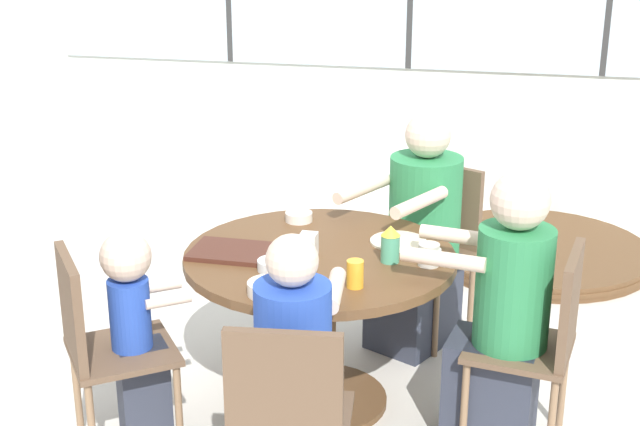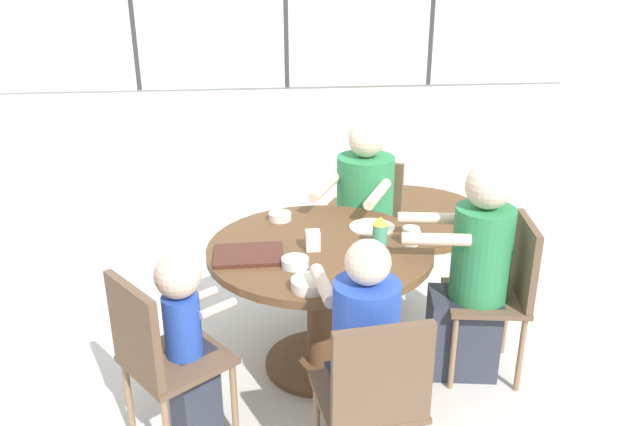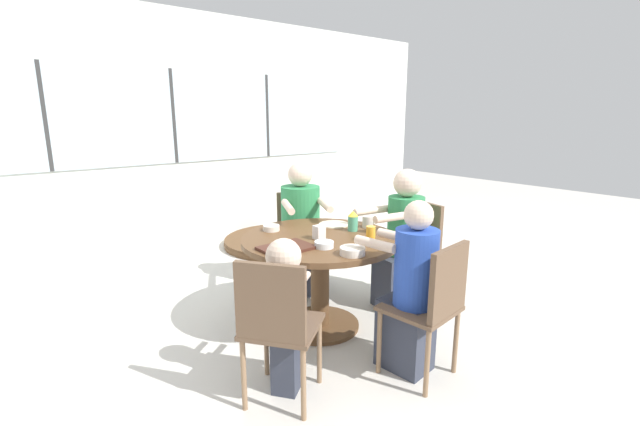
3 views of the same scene
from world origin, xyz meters
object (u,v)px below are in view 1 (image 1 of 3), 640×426
object	(u,v)px
chair_for_man_teal_shirt	(288,415)
milk_carton_small	(309,245)
person_man_blue_shirt	(419,244)
sippy_cup	(390,243)
juice_glass	(355,274)
folded_table_stack	(537,251)
bowl_white_shallow	(274,265)
bowl_fruit	(299,217)
bowl_cereal	(269,288)
chair_for_toddler	(98,337)
person_man_teal_shirt	(295,393)
person_woman_green_shirt	(503,322)
person_toddler	(136,335)
chair_for_woman_green_shirt	(544,333)
chair_for_man_blue_shirt	(438,235)
coffee_mug	(430,255)

from	to	relation	value
chair_for_man_teal_shirt	milk_carton_small	size ratio (longest dim) A/B	8.80
person_man_blue_shirt	sippy_cup	size ratio (longest dim) A/B	7.47
chair_for_man_teal_shirt	juice_glass	distance (m)	0.69
chair_for_man_teal_shirt	folded_table_stack	world-z (taller)	chair_for_man_teal_shirt
sippy_cup	bowl_white_shallow	bearing A→B (deg)	-156.71
chair_for_man_teal_shirt	bowl_fruit	distance (m)	1.36
milk_carton_small	bowl_cereal	bearing A→B (deg)	-97.70
juice_glass	folded_table_stack	bearing A→B (deg)	71.99
person_man_blue_shirt	sippy_cup	xyz separation A→B (m)	(-0.04, -0.73, 0.28)
chair_for_toddler	bowl_white_shallow	bearing A→B (deg)	82.65
chair_for_man_teal_shirt	person_man_teal_shirt	world-z (taller)	person_man_teal_shirt
folded_table_stack	chair_for_toddler	bearing A→B (deg)	-123.91
chair_for_toddler	juice_glass	distance (m)	1.04
chair_for_toddler	milk_carton_small	xyz separation A→B (m)	(0.72, 0.53, 0.25)
person_man_blue_shirt	person_man_teal_shirt	bearing A→B (deg)	106.44
sippy_cup	bowl_fruit	distance (m)	0.63
person_woman_green_shirt	juice_glass	size ratio (longest dim) A/B	10.74
person_man_blue_shirt	person_toddler	world-z (taller)	person_man_blue_shirt
person_woman_green_shirt	sippy_cup	xyz separation A→B (m)	(-0.47, 0.10, 0.26)
juice_glass	bowl_white_shallow	distance (m)	0.37
chair_for_woman_green_shirt	chair_for_man_blue_shirt	world-z (taller)	same
chair_for_man_blue_shirt	bowl_fruit	bearing A→B (deg)	64.76
person_woman_green_shirt	bowl_cereal	xyz separation A→B (m)	(-0.87, -0.33, 0.20)
chair_for_toddler	bowl_white_shallow	size ratio (longest dim) A/B	6.65
person_man_teal_shirt	milk_carton_small	size ratio (longest dim) A/B	11.18
chair_for_man_teal_shirt	person_toddler	bearing A→B (deg)	141.77
sippy_cup	milk_carton_small	distance (m)	0.35
juice_glass	folded_table_stack	size ratio (longest dim) A/B	0.08
chair_for_man_teal_shirt	person_toddler	size ratio (longest dim) A/B	0.93
chair_for_toddler	milk_carton_small	bearing A→B (deg)	89.55
person_man_blue_shirt	chair_for_man_blue_shirt	bearing A→B (deg)	-90.00
person_man_blue_shirt	milk_carton_small	world-z (taller)	person_man_blue_shirt
coffee_mug	bowl_cereal	xyz separation A→B (m)	(-0.56, -0.42, -0.02)
person_man_blue_shirt	coffee_mug	distance (m)	0.78
juice_glass	sippy_cup	bearing A→B (deg)	71.82
person_woman_green_shirt	bowl_white_shallow	bearing A→B (deg)	105.06
chair_for_woman_green_shirt	chair_for_toddler	distance (m)	1.75
chair_for_woman_green_shirt	chair_for_man_teal_shirt	size ratio (longest dim) A/B	1.00
chair_for_man_teal_shirt	person_man_blue_shirt	world-z (taller)	person_man_blue_shirt
bowl_cereal	folded_table_stack	world-z (taller)	bowl_cereal
chair_for_man_teal_shirt	bowl_cereal	distance (m)	0.58
folded_table_stack	chair_for_man_teal_shirt	bearing A→B (deg)	-106.17
person_man_blue_shirt	bowl_cereal	world-z (taller)	person_man_blue_shirt
person_man_teal_shirt	bowl_cereal	xyz separation A→B (m)	(-0.19, 0.33, 0.24)
chair_for_man_blue_shirt	chair_for_toddler	distance (m)	1.85
chair_for_woman_green_shirt	folded_table_stack	world-z (taller)	chair_for_woman_green_shirt
coffee_mug	bowl_fruit	bearing A→B (deg)	148.34
bowl_fruit	folded_table_stack	xyz separation A→B (m)	(1.14, 1.61, -0.70)
sippy_cup	bowl_fruit	world-z (taller)	sippy_cup
person_man_blue_shirt	bowl_fruit	distance (m)	0.66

